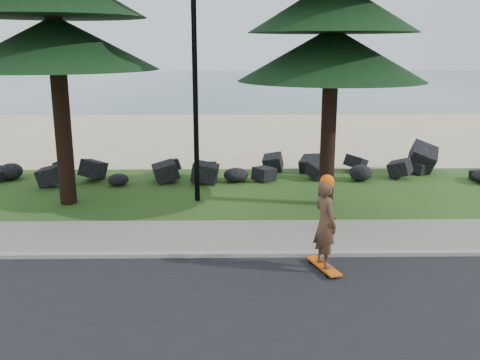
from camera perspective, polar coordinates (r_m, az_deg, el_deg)
The scene contains 9 objects.
ground at distance 11.88m, azimuth -5.51°, elevation -6.53°, with size 160.00×160.00×0.00m, color #2D4E18.
road at distance 7.85m, azimuth -8.18°, elevation -18.17°, with size 160.00×7.00×0.02m, color black.
kerb at distance 11.02m, azimuth -5.88°, elevation -7.94°, with size 160.00×0.20×0.10m, color #A19891.
sidewalk at distance 12.05m, azimuth -5.44°, elevation -6.02°, with size 160.00×2.00×0.08m, color slate.
beach_sand at distance 25.93m, azimuth -3.02°, elevation 4.91°, with size 160.00×15.00×0.01m, color tan.
ocean at distance 62.22m, azimuth -1.82°, elevation 10.36°, with size 160.00×58.00×0.01m, color #3C6274.
seawall_boulders at distance 17.22m, azimuth -4.07°, elevation 0.08°, with size 60.00×2.40×1.10m, color black, non-canonical shape.
lamp_post at distance 14.30m, azimuth -4.89°, elevation 13.93°, with size 0.25×0.14×8.14m.
skateboarder at distance 10.15m, azimuth 9.10°, elevation -4.64°, with size 0.58×1.03×1.87m.
Camera 1 is at (0.96, -11.07, 4.20)m, focal length 40.00 mm.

